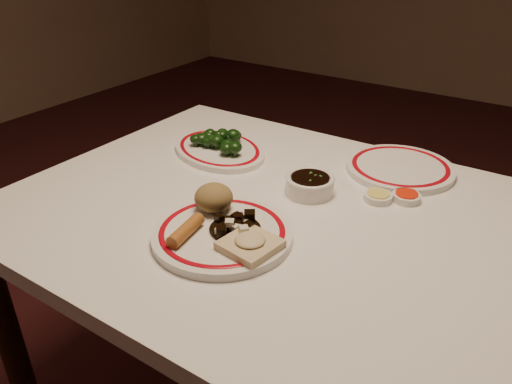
% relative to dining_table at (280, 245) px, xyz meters
% --- Properties ---
extents(dining_table, '(1.20, 0.90, 0.75)m').
position_rel_dining_table_xyz_m(dining_table, '(0.00, 0.00, 0.00)').
color(dining_table, white).
rests_on(dining_table, ground).
extents(main_plate, '(0.31, 0.31, 0.02)m').
position_rel_dining_table_xyz_m(main_plate, '(-0.04, -0.16, 0.10)').
color(main_plate, white).
rests_on(main_plate, dining_table).
extents(rice_mound, '(0.08, 0.08, 0.06)m').
position_rel_dining_table_xyz_m(rice_mound, '(-0.10, -0.10, 0.14)').
color(rice_mound, olive).
rests_on(rice_mound, main_plate).
extents(spring_roll, '(0.04, 0.10, 0.03)m').
position_rel_dining_table_xyz_m(spring_roll, '(-0.09, -0.21, 0.12)').
color(spring_roll, '#AB672A').
rests_on(spring_roll, main_plate).
extents(fried_wonton, '(0.11, 0.11, 0.03)m').
position_rel_dining_table_xyz_m(fried_wonton, '(0.04, -0.18, 0.12)').
color(fried_wonton, beige).
rests_on(fried_wonton, main_plate).
extents(stirfry_heap, '(0.10, 0.10, 0.03)m').
position_rel_dining_table_xyz_m(stirfry_heap, '(-0.02, -0.14, 0.12)').
color(stirfry_heap, black).
rests_on(stirfry_heap, main_plate).
extents(broccoli_plate, '(0.35, 0.33, 0.02)m').
position_rel_dining_table_xyz_m(broccoli_plate, '(-0.30, 0.17, 0.10)').
color(broccoli_plate, white).
rests_on(broccoli_plate, dining_table).
extents(broccoli_pile, '(0.16, 0.12, 0.05)m').
position_rel_dining_table_xyz_m(broccoli_pile, '(-0.30, 0.17, 0.13)').
color(broccoli_pile, '#23471C').
rests_on(broccoli_pile, broccoli_plate).
extents(soy_bowl, '(0.11, 0.11, 0.04)m').
position_rel_dining_table_xyz_m(soy_bowl, '(0.01, 0.10, 0.11)').
color(soy_bowl, white).
rests_on(soy_bowl, dining_table).
extents(sweet_sour_dish, '(0.06, 0.06, 0.02)m').
position_rel_dining_table_xyz_m(sweet_sour_dish, '(0.21, 0.19, 0.10)').
color(sweet_sour_dish, white).
rests_on(sweet_sour_dish, dining_table).
extents(mustard_dish, '(0.06, 0.06, 0.02)m').
position_rel_dining_table_xyz_m(mustard_dish, '(0.16, 0.16, 0.10)').
color(mustard_dish, white).
rests_on(mustard_dish, dining_table).
extents(far_plate, '(0.35, 0.35, 0.02)m').
position_rel_dining_table_xyz_m(far_plate, '(0.15, 0.33, 0.10)').
color(far_plate, white).
rests_on(far_plate, dining_table).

